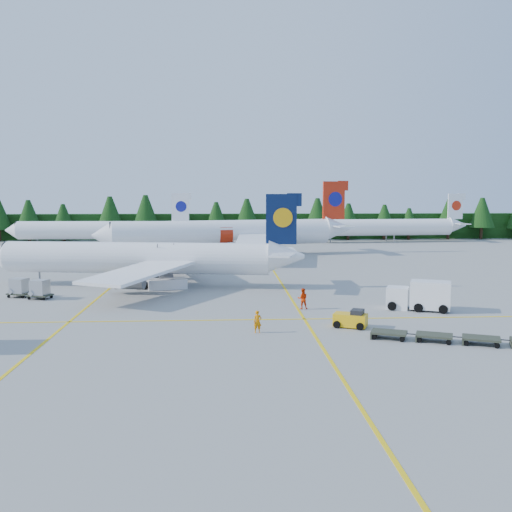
{
  "coord_description": "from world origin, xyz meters",
  "views": [
    {
      "loc": [
        -0.84,
        -53.98,
        10.79
      ],
      "look_at": [
        2.84,
        12.33,
        3.5
      ],
      "focal_mm": 40.0,
      "sensor_mm": 36.0,
      "label": 1
    }
  ],
  "objects": [
    {
      "name": "baggage_tug",
      "position": [
        9.37,
        -9.22,
        0.69
      ],
      "size": [
        2.97,
        2.36,
        1.4
      ],
      "rotation": [
        0.0,
        0.0,
        -0.42
      ],
      "color": "#F0B30D",
      "rests_on": "ground"
    },
    {
      "name": "ground",
      "position": [
        0.0,
        0.0,
        0.0
      ],
      "size": [
        320.0,
        320.0,
        0.0
      ],
      "primitive_type": "plane",
      "color": "gray",
      "rests_on": "ground"
    },
    {
      "name": "crew_a",
      "position": [
        1.68,
        -10.6,
        0.87
      ],
      "size": [
        0.69,
        0.5,
        1.74
      ],
      "primitive_type": "imported",
      "rotation": [
        0.0,
        0.0,
        0.13
      ],
      "color": "orange",
      "rests_on": "ground"
    },
    {
      "name": "airliner_navy",
      "position": [
        -11.79,
        13.0,
        3.23
      ],
      "size": [
        36.81,
        30.08,
        10.75
      ],
      "rotation": [
        0.0,
        0.0,
        -0.15
      ],
      "color": "white",
      "rests_on": "ground"
    },
    {
      "name": "airliner_red",
      "position": [
        -1.65,
        44.31,
        3.91
      ],
      "size": [
        44.02,
        35.81,
        13.0
      ],
      "rotation": [
        0.0,
        0.0,
        0.23
      ],
      "color": "white",
      "rests_on": "ground"
    },
    {
      "name": "airliner_far_right",
      "position": [
        33.3,
        70.94,
        3.37
      ],
      "size": [
        37.0,
        6.34,
        10.76
      ],
      "rotation": [
        0.0,
        0.0,
        0.08
      ],
      "color": "white",
      "rests_on": "ground"
    },
    {
      "name": "dolly_train",
      "position": [
        15.98,
        -14.5,
        0.48
      ],
      "size": [
        12.16,
        5.58,
        0.15
      ],
      "rotation": [
        0.0,
        0.0,
        -0.39
      ],
      "color": "#363B2B",
      "rests_on": "ground"
    },
    {
      "name": "airstairs",
      "position": [
        -7.51,
        11.02,
        0.85
      ],
      "size": [
        4.75,
        6.45,
        3.9
      ],
      "rotation": [
        0.0,
        0.0,
        0.24
      ],
      "color": "white",
      "rests_on": "ground"
    },
    {
      "name": "taxi_stripe_b",
      "position": [
        6.0,
        20.0,
        0.01
      ],
      "size": [
        0.25,
        120.0,
        0.01
      ],
      "primitive_type": "cube",
      "color": "yellow",
      "rests_on": "ground"
    },
    {
      "name": "uld_pair",
      "position": [
        -21.06,
        5.53,
        1.12
      ],
      "size": [
        5.03,
        3.42,
        1.66
      ],
      "rotation": [
        0.0,
        0.0,
        -0.28
      ],
      "color": "#363B2B",
      "rests_on": "ground"
    },
    {
      "name": "taxi_stripe_cross",
      "position": [
        0.0,
        -6.0,
        0.01
      ],
      "size": [
        80.0,
        0.25,
        0.01
      ],
      "primitive_type": "cube",
      "color": "yellow",
      "rests_on": "ground"
    },
    {
      "name": "treeline_hedge",
      "position": [
        0.0,
        82.0,
        3.0
      ],
      "size": [
        220.0,
        4.0,
        6.0
      ],
      "primitive_type": "cube",
      "color": "black",
      "rests_on": "ground"
    },
    {
      "name": "crew_b",
      "position": [
        6.45,
        -1.64,
        0.98
      ],
      "size": [
        1.0,
        0.8,
        1.96
      ],
      "primitive_type": "imported",
      "rotation": [
        0.0,
        0.0,
        3.08
      ],
      "color": "red",
      "rests_on": "ground"
    },
    {
      "name": "taxi_stripe_a",
      "position": [
        -14.0,
        20.0,
        0.01
      ],
      "size": [
        0.25,
        120.0,
        0.01
      ],
      "primitive_type": "cube",
      "color": "yellow",
      "rests_on": "ground"
    },
    {
      "name": "service_truck",
      "position": [
        17.15,
        -2.7,
        1.36
      ],
      "size": [
        6.06,
        4.04,
        2.75
      ],
      "rotation": [
        0.0,
        0.0,
        -0.38
      ],
      "color": "white",
      "rests_on": "ground"
    },
    {
      "name": "crew_c",
      "position": [
        16.13,
        -1.29,
        0.93
      ],
      "size": [
        0.85,
        0.93,
        1.87
      ],
      "primitive_type": "imported",
      "rotation": [
        0.0,
        0.0,
        1.02
      ],
      "color": "orange",
      "rests_on": "ground"
    },
    {
      "name": "airliner_far_left",
      "position": [
        -28.05,
        63.83,
        3.41
      ],
      "size": [
        37.38,
        4.71,
        10.87
      ],
      "rotation": [
        0.0,
        0.0,
        -0.03
      ],
      "color": "white",
      "rests_on": "ground"
    }
  ]
}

